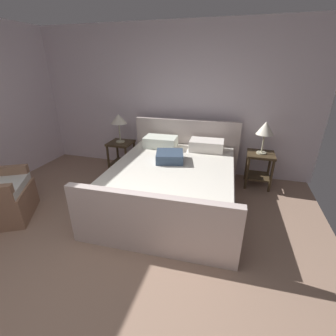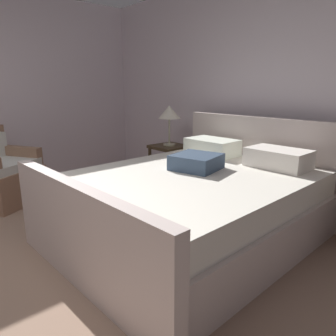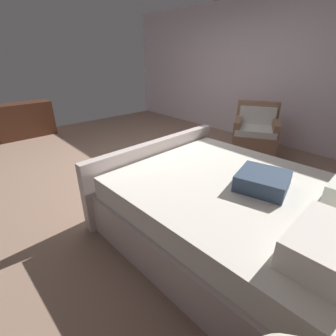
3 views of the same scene
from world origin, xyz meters
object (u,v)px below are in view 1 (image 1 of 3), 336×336
Objects in this scene: bed at (173,181)px; nightstand_right at (259,164)px; nightstand_left at (121,152)px; table_lamp_left at (119,120)px; table_lamp_right at (265,129)px.

nightstand_right is (1.28, 0.91, 0.06)m from bed.
nightstand_left is at bearing 147.55° from bed.
table_lamp_left is (-0.00, 0.00, 0.63)m from nightstand_left.
nightstand_right is 2.56m from nightstand_left.
bed is 1.71m from table_lamp_right.
table_lamp_right is (0.00, 0.00, 0.62)m from nightstand_right.
nightstand_left is 0.63m from table_lamp_left.
bed is 1.66m from table_lamp_left.
nightstand_right is 1.13× the size of table_lamp_left.
bed is at bearing -32.45° from nightstand_left.
table_lamp_left is at bearing 99.46° from nightstand_left.
table_lamp_left is (-2.56, -0.10, 0.63)m from nightstand_right.
nightstand_left is (-2.56, -0.10, -0.62)m from table_lamp_right.
table_lamp_right is 2.56m from table_lamp_left.
table_lamp_right is 0.90× the size of nightstand_left.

